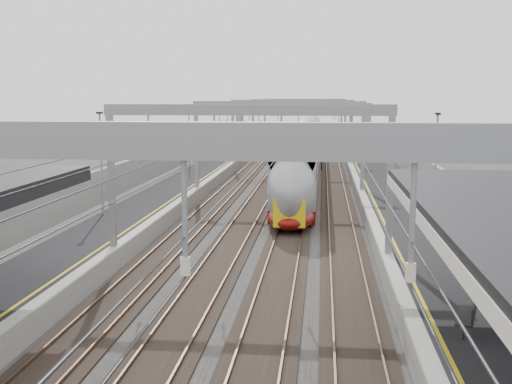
% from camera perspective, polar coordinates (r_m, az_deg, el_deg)
% --- Properties ---
extents(platform_left, '(4.00, 120.00, 1.00)m').
position_cam_1_polar(platform_left, '(53.06, -6.43, 0.37)').
color(platform_left, black).
rests_on(platform_left, ground).
extents(platform_right, '(4.00, 120.00, 1.00)m').
position_cam_1_polar(platform_right, '(52.05, 11.04, 0.11)').
color(platform_right, black).
rests_on(platform_right, ground).
extents(tracks, '(11.40, 140.00, 0.20)m').
position_cam_1_polar(tracks, '(52.01, 2.22, -0.25)').
color(tracks, black).
rests_on(tracks, ground).
extents(overhead_line, '(13.00, 140.00, 6.60)m').
position_cam_1_polar(overhead_line, '(58.04, 2.68, 6.70)').
color(overhead_line, gray).
rests_on(overhead_line, platform_left).
extents(overbridge, '(22.00, 2.20, 6.90)m').
position_cam_1_polar(overbridge, '(106.39, 4.19, 7.04)').
color(overbridge, gray).
rests_on(overbridge, ground).
extents(wall_left, '(0.30, 120.00, 3.20)m').
position_cam_1_polar(wall_left, '(53.70, -9.79, 1.58)').
color(wall_left, gray).
rests_on(wall_left, ground).
extents(wall_right, '(0.30, 120.00, 3.20)m').
position_cam_1_polar(wall_right, '(52.29, 14.57, 1.25)').
color(wall_right, gray).
rests_on(wall_right, ground).
extents(train, '(2.90, 52.89, 4.58)m').
position_cam_1_polar(train, '(60.52, 4.20, 3.06)').
color(train, maroon).
rests_on(train, ground).
extents(bench, '(1.01, 1.97, 0.99)m').
position_cam_1_polar(bench, '(20.33, 18.49, -10.12)').
color(bench, black).
rests_on(bench, platform_right).
extents(signal_green, '(0.32, 0.32, 3.48)m').
position_cam_1_polar(signal_green, '(80.46, -0.14, 4.55)').
color(signal_green, black).
rests_on(signal_green, ground).
extents(signal_red_near, '(0.32, 0.32, 3.48)m').
position_cam_1_polar(signal_red_near, '(69.98, 5.85, 3.91)').
color(signal_red_near, black).
rests_on(signal_red_near, ground).
extents(signal_red_far, '(0.32, 0.32, 3.48)m').
position_cam_1_polar(signal_red_far, '(81.37, 7.42, 4.52)').
color(signal_red_far, black).
rests_on(signal_red_far, ground).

